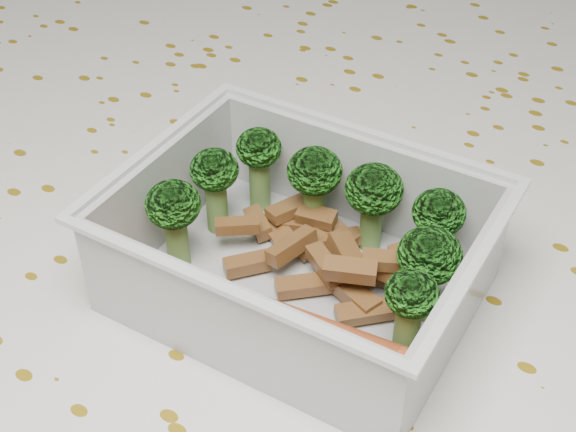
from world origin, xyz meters
The scene contains 6 objects.
dining_table centered at (0.00, 0.00, 0.67)m, with size 1.40×0.90×0.75m.
tablecloth centered at (0.00, 0.00, 0.72)m, with size 1.46×0.96×0.19m.
lunch_container centered at (0.02, -0.02, 0.78)m, with size 0.19×0.15×0.06m.
broccoli_florets centered at (0.02, 0.00, 0.80)m, with size 0.16×0.10×0.05m.
meat_pile centered at (0.02, 0.00, 0.77)m, with size 0.12×0.07×0.03m.
sausage centered at (0.02, -0.06, 0.77)m, with size 0.16×0.04×0.02m.
Camera 1 is at (0.18, -0.28, 1.06)m, focal length 50.00 mm.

